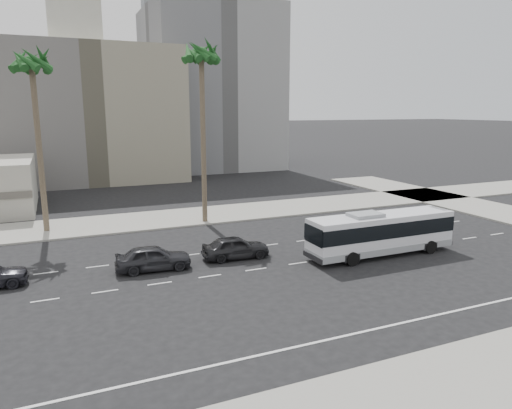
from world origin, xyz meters
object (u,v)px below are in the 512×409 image
car_a (236,247)px  car_b (153,258)px  palm_mid (32,67)px  city_bus (381,232)px  palm_near (201,58)px

car_a → car_b: 5.50m
palm_mid → car_a: bearing=-46.7°
city_bus → car_a: 9.93m
car_a → car_b: (-5.50, -0.14, 0.02)m
car_a → palm_mid: (-11.65, 12.36, 12.18)m
city_bus → car_b: city_bus is taller
city_bus → palm_near: bearing=121.1°
car_b → car_a: bearing=-83.8°
palm_near → palm_mid: size_ratio=1.07×
car_b → palm_near: palm_near is taller
city_bus → car_a: (-9.34, 3.25, -0.84)m
car_a → palm_near: bearing=-2.2°
city_bus → car_b: 15.18m
palm_near → palm_mid: bearing=171.0°
city_bus → palm_mid: (-20.99, 15.61, 11.34)m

